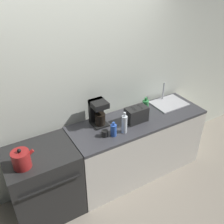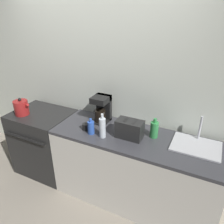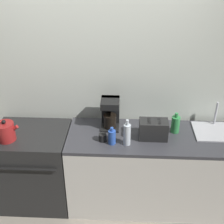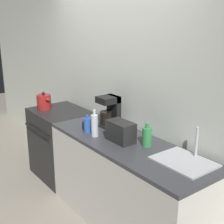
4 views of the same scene
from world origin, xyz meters
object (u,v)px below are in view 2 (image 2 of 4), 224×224
at_px(coffee_maker, 102,108).
at_px(bottle_blue, 91,127).
at_px(bottle_green, 154,129).
at_px(stove, 45,141).
at_px(kettle, 21,108).
at_px(toaster, 130,129).
at_px(bottle_clear, 102,127).
at_px(cup_black, 86,127).

height_order(coffee_maker, bottle_blue, coffee_maker).
bearing_deg(bottle_green, coffee_maker, 173.45).
bearing_deg(stove, bottle_green, 3.90).
bearing_deg(stove, coffee_maker, 12.31).
bearing_deg(bottle_blue, kettle, 179.32).
relative_size(stove, toaster, 3.17).
bearing_deg(bottle_green, bottle_clear, -153.88).
relative_size(kettle, bottle_blue, 1.24).
bearing_deg(coffee_maker, bottle_green, -6.55).
xyz_separation_m(bottle_blue, bottle_clear, (0.15, -0.00, 0.04)).
bearing_deg(bottle_blue, cup_black, 156.37).
distance_m(bottle_green, cup_black, 0.78).
height_order(bottle_blue, bottle_green, bottle_green).
xyz_separation_m(bottle_green, bottle_clear, (-0.50, -0.25, 0.02)).
relative_size(stove, kettle, 3.95).
bearing_deg(coffee_maker, bottle_blue, -83.94).
distance_m(stove, cup_black, 0.92).
bearing_deg(stove, cup_black, -7.07).
relative_size(kettle, bottle_clear, 0.83).
relative_size(bottle_green, cup_black, 2.83).
distance_m(stove, bottle_clear, 1.17).
bearing_deg(bottle_green, bottle_blue, -159.64).
height_order(toaster, cup_black, toaster).
xyz_separation_m(kettle, cup_black, (0.97, 0.03, -0.06)).
height_order(coffee_maker, bottle_clear, coffee_maker).
relative_size(kettle, bottle_green, 1.03).
distance_m(coffee_maker, bottle_blue, 0.34).
bearing_deg(kettle, stove, 32.65).
bearing_deg(bottle_clear, stove, 172.02).
relative_size(toaster, coffee_maker, 0.87).
height_order(bottle_blue, cup_black, bottle_blue).
distance_m(bottle_blue, cup_black, 0.11).
relative_size(coffee_maker, bottle_clear, 1.19).
height_order(kettle, coffee_maker, coffee_maker).
distance_m(coffee_maker, bottle_green, 0.69).
distance_m(stove, kettle, 0.59).
bearing_deg(bottle_green, cup_black, -165.03).
xyz_separation_m(toaster, bottle_blue, (-0.41, -0.12, -0.02)).
height_order(bottle_green, cup_black, bottle_green).
relative_size(kettle, toaster, 0.80).
relative_size(bottle_green, bottle_clear, 0.80).
relative_size(coffee_maker, bottle_green, 1.48).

